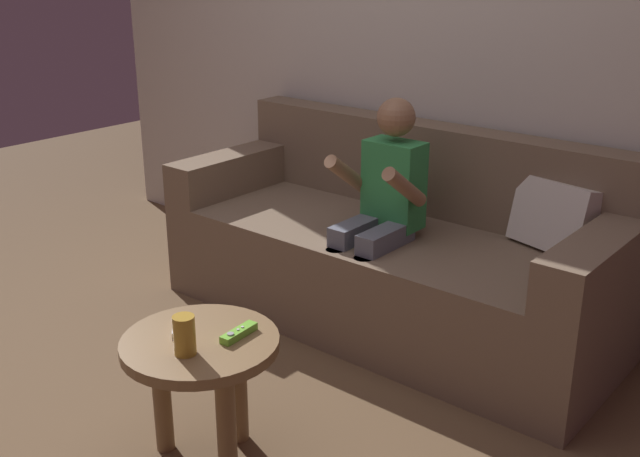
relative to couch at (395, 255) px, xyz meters
The scene contains 8 objects.
ground_plane 1.38m from the couch, 97.03° to the right, with size 8.31×8.31×0.00m, color brown.
wall_back 1.04m from the couch, 112.60° to the left, with size 4.16×0.05×2.50m, color beige.
couch is the anchor object (origin of this frame).
person_seated_on_couch 0.33m from the couch, 77.74° to the right, with size 0.34×0.41×1.01m.
coffee_table 1.24m from the couch, 84.41° to the right, with size 0.49×0.49×0.44m.
game_remote_white_near_edge 1.25m from the couch, 88.71° to the right, with size 0.13×0.12×0.03m.
game_remote_lime_center 1.18m from the couch, 80.03° to the right, with size 0.05×0.14×0.03m.
soda_can 1.35m from the couch, 83.24° to the right, with size 0.07×0.07×0.12m, color #B78C2D.
Camera 1 is at (1.90, -1.26, 1.56)m, focal length 42.80 mm.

